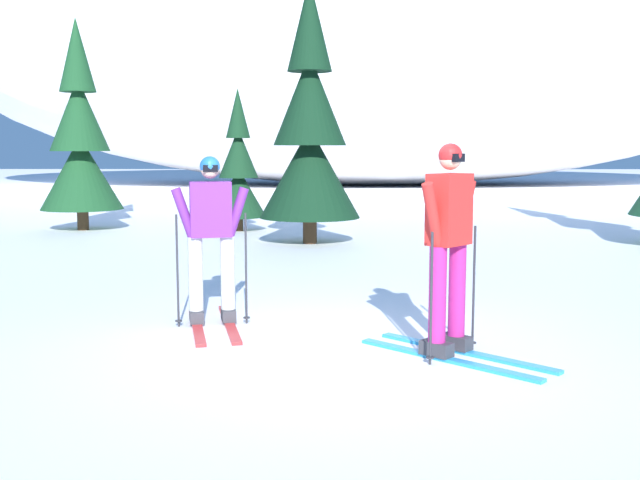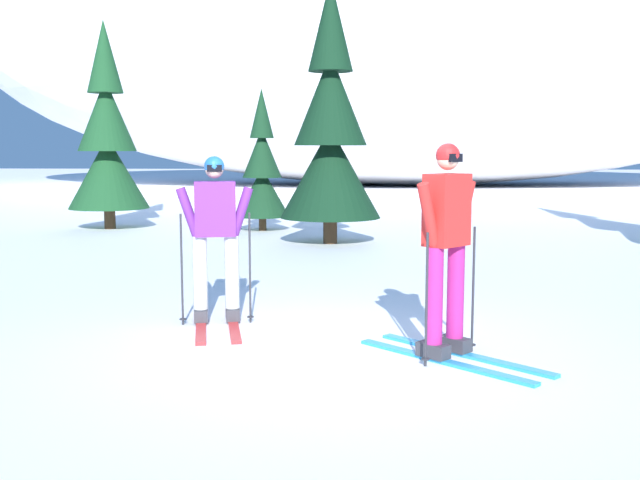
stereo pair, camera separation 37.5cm
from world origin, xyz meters
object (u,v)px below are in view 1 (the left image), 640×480
at_px(skier_purple_jacket, 211,237).
at_px(skier_red_jacket, 450,247).
at_px(pine_tree_center_left, 239,172).
at_px(pine_tree_far_left, 80,142).
at_px(pine_tree_center_right, 310,134).

distance_m(skier_purple_jacket, skier_red_jacket, 2.53).
height_order(skier_red_jacket, pine_tree_center_left, pine_tree_center_left).
distance_m(skier_purple_jacket, pine_tree_center_left, 8.80).
relative_size(skier_red_jacket, pine_tree_far_left, 0.40).
bearing_deg(skier_purple_jacket, pine_tree_center_left, 95.02).
xyz_separation_m(skier_red_jacket, pine_tree_center_right, (-1.40, 7.76, 1.11)).
xyz_separation_m(pine_tree_far_left, pine_tree_center_right, (5.13, -2.31, 0.13)).
height_order(pine_tree_far_left, pine_tree_center_left, pine_tree_far_left).
distance_m(skier_red_jacket, pine_tree_center_left, 10.37).
xyz_separation_m(skier_purple_jacket, pine_tree_center_right, (0.85, 6.60, 1.17)).
bearing_deg(pine_tree_center_right, pine_tree_far_left, 155.80).
bearing_deg(pine_tree_center_right, skier_red_jacket, -79.77).
xyz_separation_m(skier_purple_jacket, pine_tree_center_left, (-0.77, 8.76, 0.40)).
bearing_deg(pine_tree_center_right, pine_tree_center_left, 126.89).
bearing_deg(pine_tree_center_left, skier_red_jacket, -73.08).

